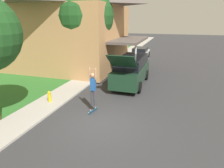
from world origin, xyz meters
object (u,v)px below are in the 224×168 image
(car_down_street, at_px, (140,53))
(skateboard, at_px, (93,111))
(suv_parked, at_px, (131,70))
(skateboarder, at_px, (93,87))
(fire_hydrant, at_px, (49,97))
(lawn_tree_far, at_px, (84,16))

(car_down_street, height_order, skateboard, car_down_street)
(suv_parked, relative_size, skateboarder, 2.91)
(suv_parked, xyz_separation_m, fire_hydrant, (-3.71, -4.89, -0.69))
(fire_hydrant, bearing_deg, suv_parked, 52.79)
(lawn_tree_far, height_order, car_down_street, lawn_tree_far)
(suv_parked, bearing_deg, lawn_tree_far, 160.53)
(lawn_tree_far, xyz_separation_m, fire_hydrant, (0.68, -6.44, -4.48))
(skateboarder, height_order, fire_hydrant, skateboarder)
(lawn_tree_far, relative_size, skateboarder, 3.59)
(lawn_tree_far, bearing_deg, fire_hydrant, -83.94)
(skateboard, xyz_separation_m, fire_hydrant, (-2.85, 0.34, 0.33))
(car_down_street, relative_size, skateboard, 5.77)
(lawn_tree_far, xyz_separation_m, suv_parked, (4.40, -1.55, -3.79))
(suv_parked, distance_m, skateboard, 5.39)
(skateboarder, relative_size, fire_hydrant, 3.14)
(skateboarder, distance_m, fire_hydrant, 2.98)
(lawn_tree_far, bearing_deg, suv_parked, -19.47)
(suv_parked, bearing_deg, skateboard, -99.37)
(suv_parked, xyz_separation_m, car_down_street, (-1.24, 10.60, -0.47))
(lawn_tree_far, distance_m, car_down_street, 10.49)
(skateboarder, distance_m, skateboard, 1.29)
(fire_hydrant, bearing_deg, skateboard, -6.75)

